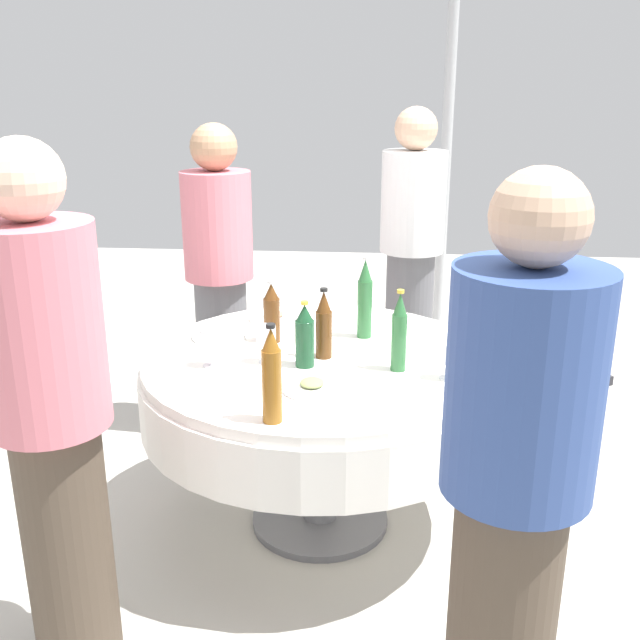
{
  "coord_description": "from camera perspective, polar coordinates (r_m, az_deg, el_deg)",
  "views": [
    {
      "loc": [
        2.59,
        0.22,
        1.74
      ],
      "look_at": [
        0.0,
        0.0,
        0.88
      ],
      "focal_mm": 40.64,
      "sensor_mm": 36.0,
      "label": 1
    }
  ],
  "objects": [
    {
      "name": "bottle_brown_front",
      "position": [
        2.91,
        -3.83,
        0.51
      ],
      "size": [
        0.07,
        0.07,
        0.26
      ],
      "color": "#593314",
      "rests_on": "dining_table"
    },
    {
      "name": "person_inner",
      "position": [
        3.95,
        7.19,
        5.13
      ],
      "size": [
        0.34,
        0.34,
        1.63
      ],
      "rotation": [
        0.0,
        0.0,
        1.27
      ],
      "color": "slate",
      "rests_on": "ground_plane"
    },
    {
      "name": "chair_north",
      "position": [
        3.47,
        16.7,
        -3.21
      ],
      "size": [
        0.55,
        0.55,
        0.87
      ],
      "rotation": [
        0.0,
        0.0,
        0.54
      ],
      "color": "#2D2D33",
      "rests_on": "ground_plane"
    },
    {
      "name": "wine_glass_inner",
      "position": [
        2.58,
        10.14,
        -2.6
      ],
      "size": [
        0.07,
        0.07,
        0.14
      ],
      "color": "white",
      "rests_on": "dining_table"
    },
    {
      "name": "folded_napkin",
      "position": [
        3.17,
        4.95,
        -0.04
      ],
      "size": [
        0.2,
        0.2,
        0.02
      ],
      "primitive_type": "cube",
      "rotation": [
        0.0,
        0.0,
        0.3
      ],
      "color": "white",
      "rests_on": "dining_table"
    },
    {
      "name": "plate_mid",
      "position": [
        3.21,
        -3.68,
        0.23
      ],
      "size": [
        0.21,
        0.21,
        0.04
      ],
      "color": "white",
      "rests_on": "dining_table"
    },
    {
      "name": "wine_glass_north",
      "position": [
        2.69,
        -4.25,
        -1.35
      ],
      "size": [
        0.07,
        0.07,
        0.14
      ],
      "color": "white",
      "rests_on": "dining_table"
    },
    {
      "name": "person_left",
      "position": [
        3.64,
        -7.92,
        3.41
      ],
      "size": [
        0.34,
        0.34,
        1.56
      ],
      "rotation": [
        0.0,
        0.0,
        2.17
      ],
      "color": "slate",
      "rests_on": "ground_plane"
    },
    {
      "name": "fork_left",
      "position": [
        2.81,
        5.24,
        -2.64
      ],
      "size": [
        0.18,
        0.06,
        0.0
      ],
      "primitive_type": "cube",
      "rotation": [
        0.0,
        0.0,
        2.89
      ],
      "color": "silver",
      "rests_on": "dining_table"
    },
    {
      "name": "bottle_green_near",
      "position": [
        2.95,
        3.55,
        1.59
      ],
      "size": [
        0.06,
        0.06,
        0.34
      ],
      "color": "#2D6B38",
      "rests_on": "dining_table"
    },
    {
      "name": "plate_west",
      "position": [
        2.48,
        -0.56,
        -5.26
      ],
      "size": [
        0.21,
        0.21,
        0.04
      ],
      "color": "white",
      "rests_on": "dining_table"
    },
    {
      "name": "bottle_brown_north",
      "position": [
        2.73,
        0.3,
        -0.45
      ],
      "size": [
        0.06,
        0.06,
        0.27
      ],
      "color": "#593314",
      "rests_on": "dining_table"
    },
    {
      "name": "tent_pole_secondary",
      "position": [
        4.82,
        9.92,
        13.24
      ],
      "size": [
        0.07,
        0.07,
        2.68
      ],
      "primitive_type": "cylinder",
      "color": "#B2B5B7",
      "rests_on": "ground_plane"
    },
    {
      "name": "bottle_dark_green_left",
      "position": [
        2.65,
        -1.21,
        -1.3
      ],
      "size": [
        0.07,
        0.07,
        0.25
      ],
      "color": "#194728",
      "rests_on": "dining_table"
    },
    {
      "name": "person_outer",
      "position": [
        1.76,
        14.93,
        -13.63
      ],
      "size": [
        0.34,
        0.34,
        1.59
      ],
      "rotation": [
        0.0,
        0.0,
        -1.12
      ],
      "color": "#4C3F33",
      "rests_on": "ground_plane"
    },
    {
      "name": "bottle_green_outer",
      "position": [
        2.62,
        6.26,
        -1.04
      ],
      "size": [
        0.06,
        0.06,
        0.3
      ],
      "color": "#2D6B38",
      "rests_on": "dining_table"
    },
    {
      "name": "bottle_amber_inner",
      "position": [
        2.21,
        -3.83,
        -4.47
      ],
      "size": [
        0.06,
        0.06,
        0.32
      ],
      "color": "#8C5619",
      "rests_on": "dining_table"
    },
    {
      "name": "dining_table",
      "position": [
        2.84,
        -0.0,
        -5.62
      ],
      "size": [
        1.38,
        1.38,
        0.74
      ],
      "color": "white",
      "rests_on": "ground_plane"
    },
    {
      "name": "ground_plane",
      "position": [
        3.13,
        -0.0,
        -15.57
      ],
      "size": [
        10.0,
        10.0,
        0.0
      ],
      "primitive_type": "plane",
      "color": "#B7B2A8"
    },
    {
      "name": "spoon_front",
      "position": [
        3.06,
        8.47,
        -1.03
      ],
      "size": [
        0.18,
        0.04,
        0.0
      ],
      "primitive_type": "cube",
      "rotation": [
        0.0,
        0.0,
        6.15
      ],
      "color": "silver",
      "rests_on": "dining_table"
    },
    {
      "name": "wine_glass_near",
      "position": [
        2.68,
        -8.67,
        -1.59
      ],
      "size": [
        0.07,
        0.07,
        0.14
      ],
      "color": "white",
      "rests_on": "dining_table"
    },
    {
      "name": "plate_east",
      "position": [
        3.01,
        -7.94,
        -1.23
      ],
      "size": [
        0.22,
        0.22,
        0.02
      ],
      "color": "white",
      "rests_on": "dining_table"
    },
    {
      "name": "person_front",
      "position": [
        2.22,
        -20.4,
        -6.78
      ],
      "size": [
        0.34,
        0.34,
        1.61
      ],
      "rotation": [
        0.0,
        0.0,
        3.98
      ],
      "color": "#4C3F33",
      "rests_on": "ground_plane"
    }
  ]
}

